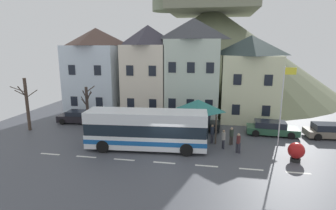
% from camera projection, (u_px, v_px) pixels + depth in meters
% --- Properties ---
extents(ground_plane, '(40.00, 60.00, 0.07)m').
position_uv_depth(ground_plane, '(168.00, 156.00, 20.55)').
color(ground_plane, '#474A51').
extents(townhouse_00, '(6.15, 6.80, 10.31)m').
position_uv_depth(townhouse_00, '(98.00, 71.00, 33.23)').
color(townhouse_00, silver).
rests_on(townhouse_00, ground_plane).
extents(townhouse_01, '(5.00, 6.45, 10.56)m').
position_uv_depth(townhouse_01, '(148.00, 71.00, 31.91)').
color(townhouse_01, beige).
rests_on(townhouse_01, ground_plane).
extents(townhouse_02, '(5.89, 5.13, 11.18)m').
position_uv_depth(townhouse_02, '(193.00, 70.00, 30.29)').
color(townhouse_02, silver).
rests_on(townhouse_02, ground_plane).
extents(townhouse_03, '(5.99, 6.04, 9.34)m').
position_uv_depth(townhouse_03, '(249.00, 78.00, 29.86)').
color(townhouse_03, beige).
rests_on(townhouse_03, ground_plane).
extents(hilltop_castle, '(43.63, 43.63, 22.02)m').
position_uv_depth(hilltop_castle, '(211.00, 46.00, 48.86)').
color(hilltop_castle, '#62694E').
rests_on(hilltop_castle, ground_plane).
extents(transit_bus, '(9.79, 3.16, 3.14)m').
position_uv_depth(transit_bus, '(147.00, 130.00, 21.52)').
color(transit_bus, white).
rests_on(transit_bus, ground_plane).
extents(bus_shelter, '(3.60, 3.60, 3.48)m').
position_uv_depth(bus_shelter, '(198.00, 106.00, 24.23)').
color(bus_shelter, '#473D33').
rests_on(bus_shelter, ground_plane).
extents(parked_car_00, '(4.70, 2.16, 1.32)m').
position_uv_depth(parked_car_00, '(271.00, 128.00, 25.16)').
color(parked_car_00, '#28543A').
rests_on(parked_car_00, ground_plane).
extents(parked_car_01, '(4.07, 2.21, 1.31)m').
position_uv_depth(parked_car_01, '(78.00, 117.00, 29.23)').
color(parked_car_01, black).
rests_on(parked_car_01, ground_plane).
extents(parked_car_02, '(4.52, 2.14, 1.32)m').
position_uv_depth(parked_car_02, '(330.00, 131.00, 24.30)').
color(parked_car_02, '#756A5C').
rests_on(parked_car_02, ground_plane).
extents(parked_car_03, '(3.95, 2.06, 1.36)m').
position_uv_depth(parked_car_03, '(200.00, 123.00, 26.65)').
color(parked_car_03, black).
rests_on(parked_car_03, ground_plane).
extents(pedestrian_00, '(0.36, 0.30, 1.59)m').
position_uv_depth(pedestrian_00, '(238.00, 143.00, 20.84)').
color(pedestrian_00, '#2D2D38').
rests_on(pedestrian_00, ground_plane).
extents(pedestrian_01, '(0.36, 0.36, 1.62)m').
position_uv_depth(pedestrian_01, '(212.00, 132.00, 23.00)').
color(pedestrian_01, '#2D2D38').
rests_on(pedestrian_01, ground_plane).
extents(pedestrian_02, '(0.35, 0.35, 1.54)m').
position_uv_depth(pedestrian_02, '(232.00, 135.00, 22.52)').
color(pedestrian_02, '#38332D').
rests_on(pedestrian_02, ground_plane).
extents(pedestrian_03, '(0.31, 0.31, 1.59)m').
position_uv_depth(pedestrian_03, '(223.00, 138.00, 21.65)').
color(pedestrian_03, '#2D2D38').
rests_on(pedestrian_03, ground_plane).
extents(public_bench, '(1.53, 0.48, 0.87)m').
position_uv_depth(public_bench, '(204.00, 124.00, 27.03)').
color(public_bench, '#33473D').
rests_on(public_bench, ground_plane).
extents(flagpole, '(0.95, 0.10, 6.60)m').
position_uv_depth(flagpole, '(283.00, 101.00, 21.69)').
color(flagpole, silver).
rests_on(flagpole, ground_plane).
extents(harbour_buoy, '(1.16, 1.16, 1.41)m').
position_uv_depth(harbour_buoy, '(296.00, 151.00, 19.29)').
color(harbour_buoy, black).
rests_on(harbour_buoy, ground_plane).
extents(bare_tree_00, '(1.91, 1.60, 5.19)m').
position_uv_depth(bare_tree_00, '(27.00, 104.00, 26.16)').
color(bare_tree_00, '#47382D').
rests_on(bare_tree_00, ground_plane).
extents(bare_tree_01, '(1.17, 2.16, 4.33)m').
position_uv_depth(bare_tree_01, '(87.00, 107.00, 26.50)').
color(bare_tree_01, '#382D28').
rests_on(bare_tree_01, ground_plane).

